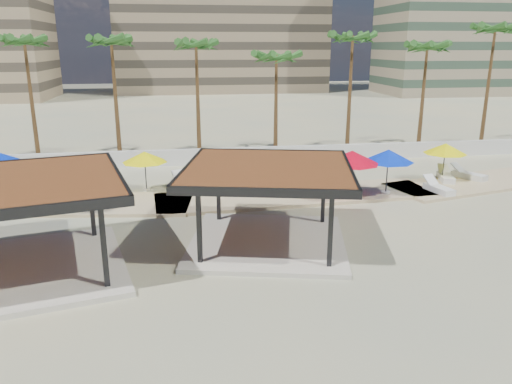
# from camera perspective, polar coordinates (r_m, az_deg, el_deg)

# --- Properties ---
(ground) EXTENTS (200.00, 200.00, 0.00)m
(ground) POSITION_cam_1_polar(r_m,az_deg,el_deg) (22.07, 3.64, -6.08)
(ground) COLOR #C4B482
(ground) RESTS_ON ground
(promenade) EXTENTS (44.45, 7.97, 0.24)m
(promenade) POSITION_cam_1_polar(r_m,az_deg,el_deg) (29.53, 4.27, -0.10)
(promenade) COLOR #C6B284
(promenade) RESTS_ON ground
(boundary_wall) EXTENTS (56.00, 0.30, 1.20)m
(boundary_wall) POSITION_cam_1_polar(r_m,az_deg,el_deg) (37.01, -1.63, 4.20)
(boundary_wall) COLOR silver
(boundary_wall) RESTS_ON ground
(building_mid) EXTENTS (38.00, 16.00, 30.40)m
(building_mid) POSITION_cam_1_polar(r_m,az_deg,el_deg) (98.44, -4.07, 19.78)
(building_mid) COLOR #847259
(building_mid) RESTS_ON ground
(pavilion_central) EXTENTS (8.41, 8.41, 3.55)m
(pavilion_central) POSITION_cam_1_polar(r_m,az_deg,el_deg) (21.45, 1.36, -0.70)
(pavilion_central) COLOR beige
(pavilion_central) RESTS_ON ground
(pavilion_west) EXTENTS (8.85, 8.85, 3.73)m
(pavilion_west) POSITION_cam_1_polar(r_m,az_deg,el_deg) (20.59, -25.23, -2.75)
(pavilion_west) COLOR beige
(pavilion_west) RESTS_ON ground
(umbrella_a) EXTENTS (2.76, 2.76, 2.32)m
(umbrella_a) POSITION_cam_1_polar(r_m,az_deg,el_deg) (27.03, -20.50, 1.98)
(umbrella_a) COLOR beige
(umbrella_a) RESTS_ON promenade
(umbrella_b) EXTENTS (2.95, 2.95, 2.34)m
(umbrella_b) POSITION_cam_1_polar(r_m,az_deg,el_deg) (29.76, -12.62, 3.91)
(umbrella_b) COLOR beige
(umbrella_b) RESTS_ON promenade
(umbrella_c) EXTENTS (3.20, 3.20, 2.71)m
(umbrella_c) POSITION_cam_1_polar(r_m,az_deg,el_deg) (27.97, 10.91, 3.90)
(umbrella_c) COLOR beige
(umbrella_c) RESTS_ON promenade
(umbrella_d) EXTENTS (3.81, 3.81, 2.59)m
(umbrella_d) POSITION_cam_1_polar(r_m,az_deg,el_deg) (29.36, 14.90, 4.02)
(umbrella_d) COLOR beige
(umbrella_d) RESTS_ON promenade
(umbrella_e) EXTENTS (3.23, 3.23, 2.38)m
(umbrella_e) POSITION_cam_1_polar(r_m,az_deg,el_deg) (33.48, 20.83, 4.66)
(umbrella_e) COLOR beige
(umbrella_e) RESTS_ON promenade
(lounger_a) EXTENTS (1.60, 2.48, 0.90)m
(lounger_a) POSITION_cam_1_polar(r_m,az_deg,el_deg) (30.23, -8.19, 0.83)
(lounger_a) COLOR silver
(lounger_a) RESTS_ON promenade
(lounger_b) EXTENTS (1.10, 2.28, 0.83)m
(lounger_b) POSITION_cam_1_polar(r_m,az_deg,el_deg) (31.07, 20.13, 0.37)
(lounger_b) COLOR silver
(lounger_b) RESTS_ON promenade
(lounger_c) EXTENTS (1.80, 2.35, 0.87)m
(lounger_c) POSITION_cam_1_polar(r_m,az_deg,el_deg) (34.97, 23.10, 1.78)
(lounger_c) COLOR silver
(lounger_c) RESTS_ON promenade
(lounger_d) EXTENTS (1.29, 2.31, 0.83)m
(lounger_d) POSITION_cam_1_polar(r_m,az_deg,el_deg) (33.97, 20.84, 1.62)
(lounger_d) COLOR silver
(lounger_d) RESTS_ON promenade
(palm_b) EXTENTS (3.00, 3.00, 9.55)m
(palm_b) POSITION_cam_1_polar(r_m,az_deg,el_deg) (40.00, -24.92, 14.88)
(palm_b) COLOR brown
(palm_b) RESTS_ON ground
(palm_c) EXTENTS (3.00, 3.00, 9.55)m
(palm_c) POSITION_cam_1_polar(r_m,az_deg,el_deg) (38.26, -16.19, 15.71)
(palm_c) COLOR brown
(palm_c) RESTS_ON ground
(palm_d) EXTENTS (3.00, 3.00, 9.30)m
(palm_d) POSITION_cam_1_polar(r_m,az_deg,el_deg) (38.83, -6.86, 15.87)
(palm_d) COLOR brown
(palm_d) RESTS_ON ground
(palm_e) EXTENTS (3.00, 3.00, 8.41)m
(palm_e) POSITION_cam_1_polar(r_m,az_deg,el_deg) (39.04, 2.35, 14.74)
(palm_e) COLOR brown
(palm_e) RESTS_ON ground
(palm_f) EXTENTS (3.00, 3.00, 9.83)m
(palm_f) POSITION_cam_1_polar(r_m,az_deg,el_deg) (40.79, 10.97, 16.42)
(palm_f) COLOR brown
(palm_f) RESTS_ON ground
(palm_g) EXTENTS (3.00, 3.00, 9.13)m
(palm_g) POSITION_cam_1_polar(r_m,az_deg,el_deg) (42.79, 18.96, 14.97)
(palm_g) COLOR brown
(palm_g) RESTS_ON ground
(palm_h) EXTENTS (3.00, 3.00, 10.54)m
(palm_h) POSITION_cam_1_polar(r_m,az_deg,el_deg) (46.34, 25.63, 15.95)
(palm_h) COLOR brown
(palm_h) RESTS_ON ground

